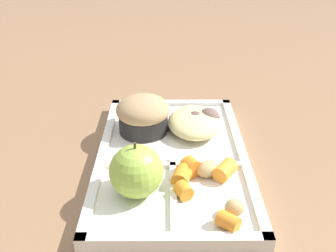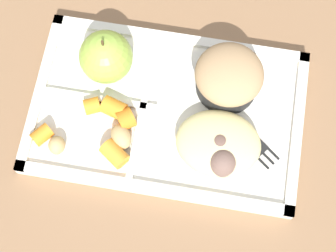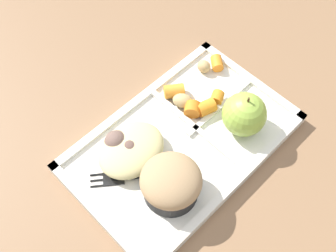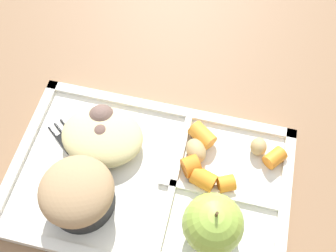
{
  "view_description": "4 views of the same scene",
  "coord_description": "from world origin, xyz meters",
  "px_view_note": "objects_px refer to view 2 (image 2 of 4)",
  "views": [
    {
      "loc": [
        -0.49,
        0.01,
        0.35
      ],
      "look_at": [
        0.04,
        0.01,
        0.04
      ],
      "focal_mm": 40.19,
      "sensor_mm": 36.0,
      "label": 1
    },
    {
      "loc": [
        0.04,
        -0.25,
        0.7
      ],
      "look_at": [
        0.01,
        -0.03,
        0.06
      ],
      "focal_mm": 57.67,
      "sensor_mm": 36.0,
      "label": 2
    },
    {
      "loc": [
        0.24,
        0.21,
        0.6
      ],
      "look_at": [
        0.01,
        -0.02,
        0.04
      ],
      "focal_mm": 43.91,
      "sensor_mm": 36.0,
      "label": 3
    },
    {
      "loc": [
        -0.07,
        0.18,
        0.5
      ],
      "look_at": [
        -0.01,
        -0.07,
        0.05
      ],
      "focal_mm": 41.93,
      "sensor_mm": 36.0,
      "label": 4
    }
  ],
  "objects_px": {
    "green_apple": "(106,57)",
    "plastic_fork": "(242,132)",
    "lunch_tray": "(166,112)",
    "bran_muffin": "(229,77)"
  },
  "relations": [
    {
      "from": "green_apple",
      "to": "bran_muffin",
      "type": "relative_size",
      "value": 0.88
    },
    {
      "from": "lunch_tray",
      "to": "bran_muffin",
      "type": "height_order",
      "value": "bran_muffin"
    },
    {
      "from": "lunch_tray",
      "to": "plastic_fork",
      "type": "xyz_separation_m",
      "value": [
        0.1,
        -0.01,
        0.01
      ]
    },
    {
      "from": "plastic_fork",
      "to": "lunch_tray",
      "type": "bearing_deg",
      "value": 172.65
    },
    {
      "from": "green_apple",
      "to": "plastic_fork",
      "type": "relative_size",
      "value": 0.66
    },
    {
      "from": "green_apple",
      "to": "bran_muffin",
      "type": "height_order",
      "value": "green_apple"
    },
    {
      "from": "lunch_tray",
      "to": "bran_muffin",
      "type": "relative_size",
      "value": 4.02
    },
    {
      "from": "lunch_tray",
      "to": "bran_muffin",
      "type": "distance_m",
      "value": 0.1
    },
    {
      "from": "green_apple",
      "to": "bran_muffin",
      "type": "xyz_separation_m",
      "value": [
        0.17,
        0.0,
        -0.0
      ]
    },
    {
      "from": "lunch_tray",
      "to": "plastic_fork",
      "type": "bearing_deg",
      "value": -7.35
    }
  ]
}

